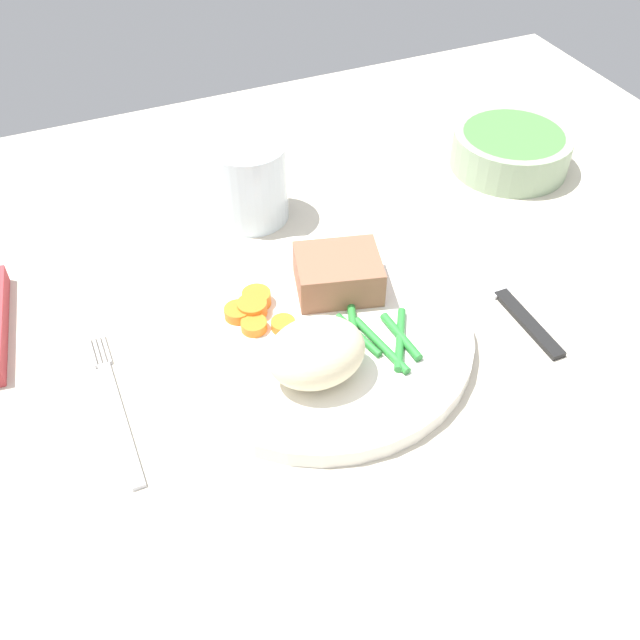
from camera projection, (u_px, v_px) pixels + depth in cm
name	position (u px, v px, depth cm)	size (l,w,h in cm)	color
dining_table	(270.00, 346.00, 63.37)	(120.00, 90.00, 2.00)	beige
dinner_plate	(320.00, 335.00, 61.79)	(26.20, 26.20, 1.60)	white
meat_portion	(338.00, 274.00, 63.77)	(7.40, 6.08, 3.43)	#936047
mashed_potatoes	(316.00, 352.00, 55.65)	(7.91, 6.28, 5.17)	beige
carrot_slices	(256.00, 310.00, 62.07)	(5.31, 6.17, 1.26)	orange
green_beans	(379.00, 336.00, 60.11)	(6.58, 10.10, 0.74)	#2D8C38
fork	(116.00, 406.00, 56.95)	(1.44, 16.60, 0.40)	silver
knife	(496.00, 288.00, 67.10)	(1.70, 20.50, 0.64)	black
water_glass	(250.00, 187.00, 73.16)	(7.72, 7.72, 8.37)	silver
salad_bowl	(511.00, 148.00, 80.88)	(13.21, 13.21, 4.23)	#99B28C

